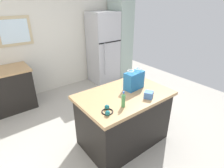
% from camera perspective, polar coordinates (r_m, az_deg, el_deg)
% --- Properties ---
extents(ground, '(6.56, 6.56, 0.00)m').
position_cam_1_polar(ground, '(3.30, -1.43, -15.78)').
color(ground, '#ADA89E').
extents(back_wall, '(5.47, 0.13, 2.70)m').
position_cam_1_polar(back_wall, '(4.68, -19.77, 13.96)').
color(back_wall, silver).
rests_on(back_wall, ground).
extents(kitchen_island, '(1.38, 0.91, 0.88)m').
position_cam_1_polar(kitchen_island, '(2.94, 3.65, -10.64)').
color(kitchen_island, black).
rests_on(kitchen_island, ground).
extents(refrigerator, '(0.71, 0.67, 1.87)m').
position_cam_1_polar(refrigerator, '(5.01, -2.77, 11.16)').
color(refrigerator, '#B7B7BC').
rests_on(refrigerator, ground).
extents(tall_cabinet, '(0.46, 0.60, 2.16)m').
position_cam_1_polar(tall_cabinet, '(5.34, 2.65, 13.63)').
color(tall_cabinet, '#9EB2A8').
rests_on(tall_cabinet, ground).
extents(sink_counter, '(1.25, 0.67, 1.07)m').
position_cam_1_polar(sink_counter, '(4.34, -31.91, -2.00)').
color(sink_counter, black).
rests_on(sink_counter, ground).
extents(shopping_bag, '(0.33, 0.19, 0.32)m').
position_cam_1_polar(shopping_bag, '(2.82, 6.94, 1.19)').
color(shopping_bag, '#236BAD').
rests_on(shopping_bag, kitchen_island).
extents(small_box, '(0.16, 0.16, 0.10)m').
position_cam_1_polar(small_box, '(2.62, 11.47, -3.35)').
color(small_box, '#4775B7').
rests_on(small_box, kitchen_island).
extents(bottle, '(0.05, 0.05, 0.22)m').
position_cam_1_polar(bottle, '(2.35, 3.60, -5.04)').
color(bottle, '#4C9956').
rests_on(bottle, kitchen_island).
extents(ear_defenders, '(0.21, 0.21, 0.06)m').
position_cam_1_polar(ear_defenders, '(2.28, -1.50, -8.37)').
color(ear_defenders, black).
rests_on(ear_defenders, kitchen_island).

